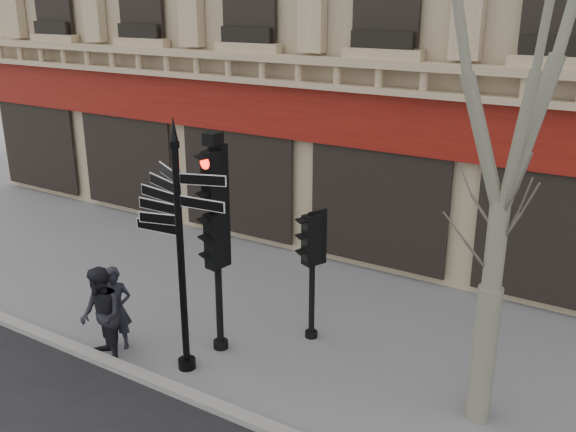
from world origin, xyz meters
name	(u,v)px	position (x,y,z in m)	size (l,w,h in m)	color
ground	(257,366)	(0.00, 0.00, 0.00)	(80.00, 80.00, 0.00)	slate
kerb	(207,403)	(0.00, -1.40, 0.06)	(80.00, 0.25, 0.12)	gray
fingerpost	(178,206)	(-1.00, -0.71, 2.99)	(2.01, 2.01, 4.46)	black
traffic_signal_main	(216,218)	(-0.92, 0.15, 2.56)	(0.48, 0.37, 4.06)	black
traffic_signal_secondary	(312,253)	(0.30, 1.39, 1.73)	(0.50, 0.44, 2.49)	black
plane_tree	(522,10)	(3.73, 0.60, 6.03)	(3.23, 3.23, 8.59)	gray
pedestrian_a	(116,308)	(-2.54, -0.85, 0.80)	(0.58, 0.38, 1.59)	black
pedestrian_b	(101,316)	(-2.41, -1.30, 0.89)	(0.86, 0.67, 1.77)	black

